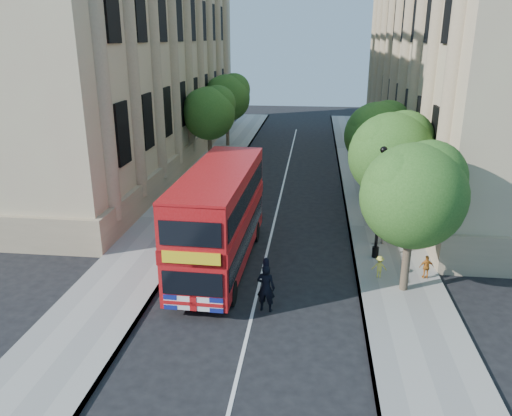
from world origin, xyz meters
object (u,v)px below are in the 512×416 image
(box_van, at_px, (230,182))
(lamp_post, at_px, (379,208))
(double_decker_bus, at_px, (220,215))
(woman_pedestrian, at_px, (377,228))
(police_constable, at_px, (266,288))

(box_van, bearing_deg, lamp_post, -41.62)
(double_decker_bus, bearing_deg, woman_pedestrian, 25.22)
(lamp_post, height_order, double_decker_bus, lamp_post)
(woman_pedestrian, bearing_deg, lamp_post, 52.06)
(double_decker_bus, bearing_deg, box_van, 97.96)
(double_decker_bus, relative_size, woman_pedestrian, 5.98)
(police_constable, distance_m, woman_pedestrian, 8.23)
(double_decker_bus, xyz_separation_m, box_van, (-1.00, 8.65, -0.99))
(double_decker_bus, height_order, woman_pedestrian, double_decker_bus)
(lamp_post, bearing_deg, box_van, 137.90)
(lamp_post, xyz_separation_m, double_decker_bus, (-6.90, -1.51, -0.11))
(lamp_post, relative_size, police_constable, 2.75)
(box_van, bearing_deg, woman_pedestrian, -33.70)
(double_decker_bus, distance_m, box_van, 8.77)
(double_decker_bus, relative_size, police_constable, 5.04)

